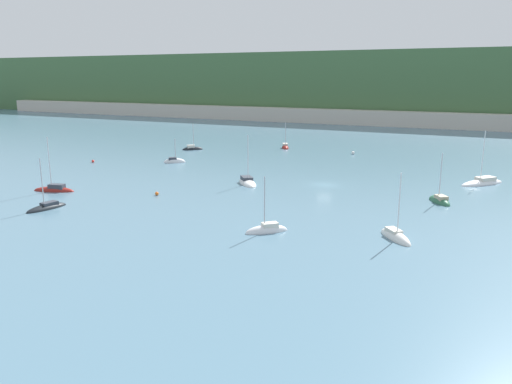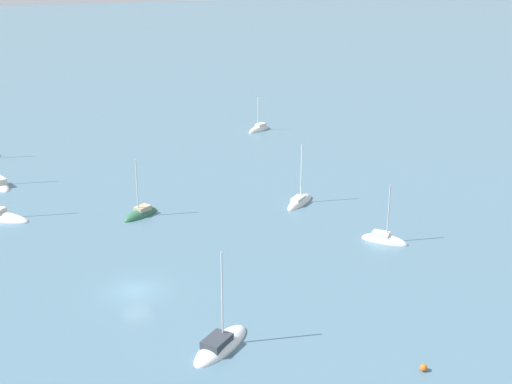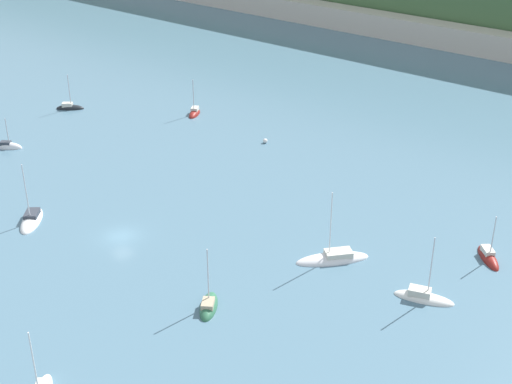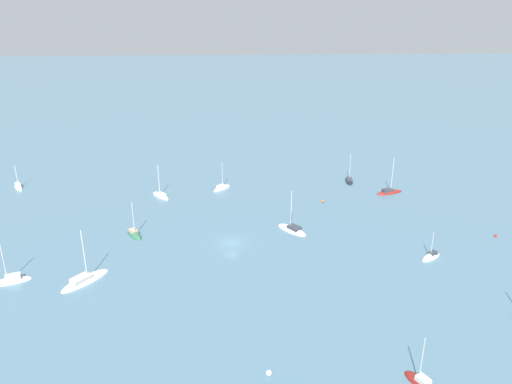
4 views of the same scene
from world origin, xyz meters
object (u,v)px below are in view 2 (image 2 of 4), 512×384
at_px(sailboat_10, 300,203).
at_px(sailboat_3, 384,241).
at_px(sailboat_11, 220,346).
at_px(sailboat_7, 259,130).
at_px(mooring_buoy_4, 424,368).
at_px(sailboat_8, 141,215).

bearing_deg(sailboat_10, sailboat_3, -114.58).
bearing_deg(sailboat_11, sailboat_3, -9.28).
bearing_deg(sailboat_3, sailboat_10, 152.55).
distance_m(sailboat_3, sailboat_11, 27.02).
xyz_separation_m(sailboat_7, mooring_buoy_4, (-71.53, 12.09, 0.20)).
distance_m(sailboat_7, sailboat_11, 68.17).
xyz_separation_m(sailboat_3, sailboat_11, (-14.25, 22.96, 0.01)).
distance_m(sailboat_3, sailboat_8, 28.84).
xyz_separation_m(sailboat_10, mooring_buoy_4, (-36.66, 5.01, 0.21)).
xyz_separation_m(sailboat_3, sailboat_7, (48.81, -2.91, -0.01)).
relative_size(sailboat_7, mooring_buoy_4, 11.57).
distance_m(sailboat_3, sailboat_7, 48.90).
height_order(sailboat_8, mooring_buoy_4, sailboat_8).
height_order(sailboat_7, sailboat_8, sailboat_8).
bearing_deg(mooring_buoy_4, sailboat_10, -7.79).
bearing_deg(sailboat_7, sailboat_3, 53.45).
bearing_deg(sailboat_7, sailboat_8, 17.44).
height_order(sailboat_3, sailboat_10, sailboat_10).
xyz_separation_m(sailboat_11, mooring_buoy_4, (-8.46, -13.77, 0.19)).
bearing_deg(sailboat_3, sailboat_7, 132.49).
distance_m(sailboat_3, sailboat_10, 14.56).
relative_size(sailboat_3, sailboat_11, 0.82).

